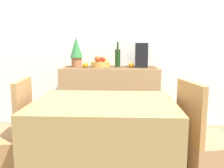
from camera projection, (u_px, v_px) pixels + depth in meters
ground_plane at (117, 161)px, 2.54m from camera, size 6.40×6.40×0.02m
room_wall_rear at (120, 30)px, 3.47m from camera, size 6.40×0.06×2.70m
sideboard_console at (110, 99)px, 3.38m from camera, size 1.30×0.42×0.86m
table_runner at (110, 67)px, 3.30m from camera, size 1.22×0.32×0.01m
fruit_bowl at (100, 64)px, 3.30m from camera, size 0.26×0.26×0.07m
apple_upper at (105, 59)px, 3.35m from camera, size 0.06×0.06×0.06m
apple_right at (103, 59)px, 3.26m from camera, size 0.07×0.07×0.07m
apple_left at (98, 59)px, 3.30m from camera, size 0.08×0.08×0.08m
apple_front at (97, 59)px, 3.23m from camera, size 0.08×0.08×0.08m
apple_center at (99, 59)px, 3.37m from camera, size 0.06×0.06×0.06m
wine_bottle at (118, 58)px, 3.28m from camera, size 0.07×0.07×0.33m
coffee_maker at (141, 55)px, 3.26m from camera, size 0.16×0.18×0.32m
potted_plant at (76, 51)px, 3.29m from camera, size 0.17×0.17×0.40m
orange_loose_end at (85, 65)px, 3.23m from camera, size 0.07×0.07×0.07m
orange_loose_far at (131, 65)px, 3.24m from camera, size 0.07×0.07×0.07m
dining_table at (104, 147)px, 1.97m from camera, size 1.09×0.83×0.74m
chair_near_window at (6, 156)px, 2.03m from camera, size 0.44×0.44×0.90m
chair_by_corner at (207, 161)px, 1.95m from camera, size 0.48×0.48×0.90m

